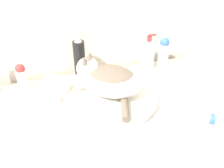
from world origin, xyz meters
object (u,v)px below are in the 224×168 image
object	(u,v)px
soap_pump_bottle	(148,55)
faucet	(56,88)
lotion_bottle_white	(163,52)
deodorant_stick	(22,77)
cream_tube	(194,115)
soap_bar	(43,127)
cat	(108,78)
hairspray_can_black	(80,60)

from	to	relation	value
soap_pump_bottle	faucet	bearing A→B (deg)	-160.51
faucet	lotion_bottle_white	xyz separation A→B (m)	(0.58, 0.17, -0.00)
deodorant_stick	cream_tube	size ratio (longest dim) A/B	0.85
cream_tube	soap_bar	size ratio (longest dim) A/B	2.12
cat	cream_tube	distance (m)	0.37
deodorant_stick	cream_tube	world-z (taller)	deodorant_stick
soap_pump_bottle	cat	bearing A→B (deg)	-142.57
cat	soap_bar	distance (m)	0.31
cream_tube	lotion_bottle_white	bearing A→B (deg)	78.75
deodorant_stick	lotion_bottle_white	xyz separation A→B (m)	(0.71, 0.00, 0.02)
lotion_bottle_white	soap_pump_bottle	xyz separation A→B (m)	(-0.09, -0.00, -0.00)
cat	deodorant_stick	xyz separation A→B (m)	(-0.35, 0.21, -0.05)
cat	cream_tube	bearing A→B (deg)	-178.52
cat	deodorant_stick	world-z (taller)	cat
cat	hairspray_can_black	size ratio (longest dim) A/B	1.57
soap_bar	cat	bearing A→B (deg)	18.64
deodorant_stick	soap_bar	xyz separation A→B (m)	(0.07, -0.31, -0.05)
hairspray_can_black	soap_bar	world-z (taller)	hairspray_can_black
cat	faucet	xyz separation A→B (m)	(-0.21, 0.04, -0.03)
deodorant_stick	soap_pump_bottle	distance (m)	0.62
faucet	deodorant_stick	bearing A→B (deg)	140.48
cream_tube	soap_pump_bottle	bearing A→B (deg)	90.80
deodorant_stick	cream_tube	bearing A→B (deg)	-34.01
soap_pump_bottle	cream_tube	size ratio (longest dim) A/B	1.29
lotion_bottle_white	hairspray_can_black	bearing A→B (deg)	-180.00
soap_pump_bottle	soap_bar	world-z (taller)	soap_pump_bottle
lotion_bottle_white	soap_bar	bearing A→B (deg)	-154.65
cat	lotion_bottle_white	world-z (taller)	cat
faucet	deodorant_stick	size ratio (longest dim) A/B	1.21
faucet	hairspray_can_black	distance (m)	0.22
cream_tube	soap_bar	world-z (taller)	cream_tube
hairspray_can_black	faucet	bearing A→B (deg)	-127.45
hairspray_can_black	cream_tube	distance (m)	0.56
lotion_bottle_white	soap_pump_bottle	world-z (taller)	soap_pump_bottle
faucet	cream_tube	xyz separation A→B (m)	(0.49, -0.25, -0.06)
faucet	soap_bar	xyz separation A→B (m)	(-0.07, -0.13, -0.07)
faucet	cream_tube	world-z (taller)	faucet
lotion_bottle_white	cream_tube	bearing A→B (deg)	-101.25
faucet	cream_tube	distance (m)	0.56
hairspray_can_black	cat	bearing A→B (deg)	-70.11
faucet	hairspray_can_black	xyz separation A→B (m)	(0.13, 0.17, 0.02)
soap_pump_bottle	deodorant_stick	bearing A→B (deg)	180.00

